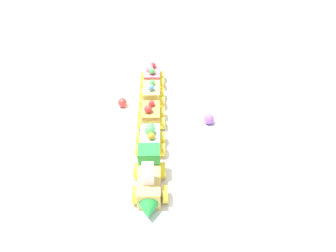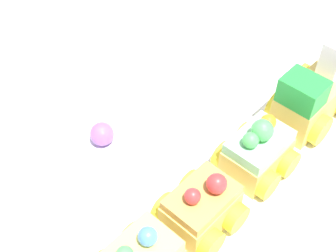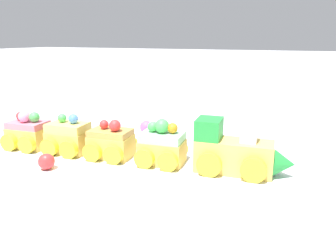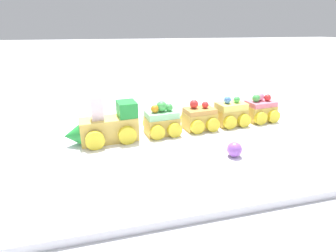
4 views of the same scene
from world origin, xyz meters
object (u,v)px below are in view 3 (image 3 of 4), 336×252
at_px(gumball_purple, 146,127).
at_px(cake_car_caramel, 111,143).
at_px(cake_car_mint, 162,147).
at_px(cake_car_lemon, 69,138).
at_px(cake_car_strawberry, 29,134).
at_px(cake_train_locomotive, 238,153).
at_px(gumball_red, 46,161).

bearing_deg(gumball_purple, cake_car_caramel, -85.59).
height_order(cake_car_mint, cake_car_lemon, cake_car_mint).
bearing_deg(cake_car_mint, cake_car_strawberry, -179.93).
relative_size(cake_train_locomotive, cake_car_caramel, 1.95).
bearing_deg(cake_car_caramel, cake_car_strawberry, -180.00).
bearing_deg(cake_car_caramel, gumball_purple, 88.50).
distance_m(cake_train_locomotive, cake_car_mint, 0.11).
xyz_separation_m(cake_train_locomotive, cake_car_mint, (-0.11, -0.01, -0.00)).
xyz_separation_m(cake_car_mint, gumball_purple, (-0.10, 0.13, -0.01)).
xyz_separation_m(cake_car_mint, cake_car_caramel, (-0.09, -0.01, -0.00)).
bearing_deg(gumball_red, cake_train_locomotive, 21.99).
height_order(cake_car_lemon, cake_car_strawberry, same).
relative_size(cake_car_mint, cake_car_strawberry, 1.00).
distance_m(cake_car_mint, cake_car_caramel, 0.09).
height_order(cake_train_locomotive, cake_car_caramel, cake_train_locomotive).
relative_size(cake_train_locomotive, cake_car_strawberry, 1.95).
distance_m(gumball_purple, gumball_red, 0.23).
xyz_separation_m(gumball_purple, gumball_red, (-0.05, -0.22, -0.00)).
height_order(cake_train_locomotive, cake_car_strawberry, cake_train_locomotive).
relative_size(cake_car_mint, cake_car_lemon, 1.00).
height_order(cake_car_lemon, gumball_red, cake_car_lemon).
distance_m(cake_car_strawberry, gumball_red, 0.12).
relative_size(cake_train_locomotive, gumball_red, 5.82).
relative_size(cake_car_caramel, gumball_red, 2.99).
relative_size(cake_car_strawberry, gumball_purple, 2.77).
bearing_deg(gumball_purple, gumball_red, -101.62).
xyz_separation_m(cake_train_locomotive, cake_car_caramel, (-0.20, -0.02, -0.01)).
relative_size(cake_car_mint, gumball_red, 2.99).
bearing_deg(cake_car_strawberry, cake_car_mint, 0.07).
xyz_separation_m(cake_car_caramel, gumball_red, (-0.06, -0.08, -0.01)).
height_order(cake_car_mint, cake_car_strawberry, cake_car_mint).
height_order(cake_car_mint, gumball_purple, cake_car_mint).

